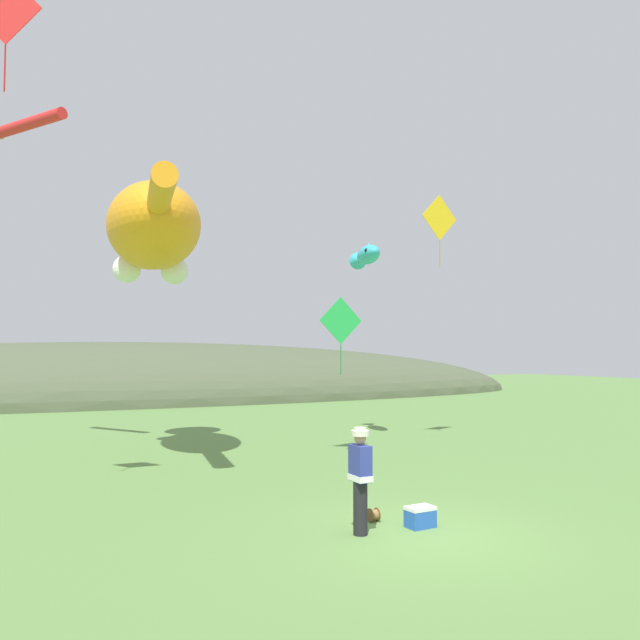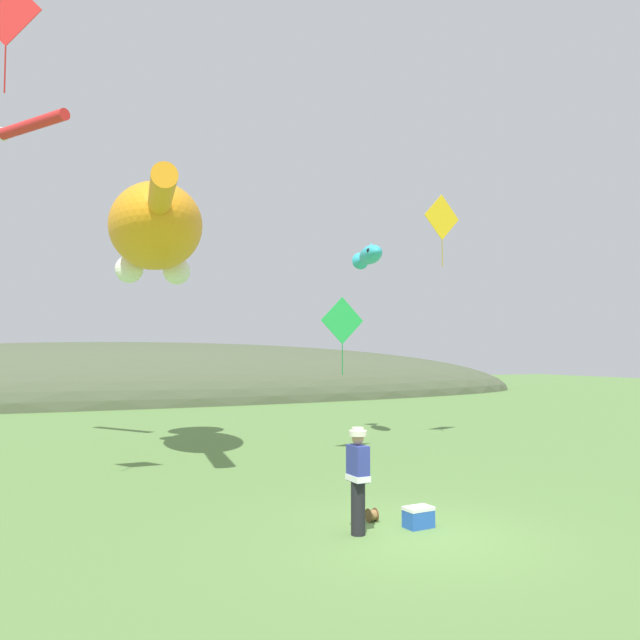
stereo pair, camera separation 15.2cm
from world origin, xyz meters
The scene contains 11 objects.
ground_plane centered at (0.00, 0.00, 0.00)m, with size 120.00×120.00×0.00m, color #5B8442.
distant_hill_ridge centered at (0.00, 33.25, 0.00)m, with size 60.45×15.26×7.49m.
festival_attendant centered at (-0.91, 0.45, 0.95)m, with size 0.30×0.43×1.77m.
kite_spool centered at (-0.31, 1.06, 0.12)m, with size 0.16×0.24×0.24m.
picnic_cooler centered at (0.25, 0.40, 0.18)m, with size 0.51×0.36×0.36m.
kite_giant_cat centered at (-2.76, 9.72, 6.59)m, with size 3.22×9.16×2.79m.
kite_fish_windsock centered at (4.69, 10.20, 6.44)m, with size 1.22×2.46×0.73m.
kite_tube_streamer centered at (-6.16, 11.93, 10.04)m, with size 2.11×2.89×0.44m.
kite_diamond_green centered at (2.34, 7.58, 3.97)m, with size 1.40×0.04×2.30m.
kite_diamond_gold centered at (6.47, 8.34, 7.58)m, with size 1.54×0.23×2.45m.
kite_diamond_red centered at (-6.51, 4.00, 9.48)m, with size 1.23×0.65×2.28m.
Camera 2 is at (-5.83, -8.88, 3.03)m, focal length 35.00 mm.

